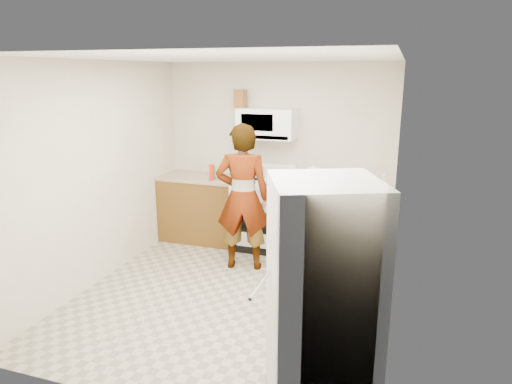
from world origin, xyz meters
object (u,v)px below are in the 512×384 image
at_px(gas_range, 264,213).
at_px(microwave, 267,124).
at_px(person, 243,198).
at_px(fridge, 322,300).
at_px(saucepan, 255,172).
at_px(kettle, 313,176).

bearing_deg(gas_range, microwave, 90.00).
height_order(gas_range, person, person).
xyz_separation_m(microwave, fridge, (1.32, -3.01, -0.85)).
height_order(person, saucepan, person).
distance_m(person, fridge, 2.53).
distance_m(microwave, kettle, 0.93).
distance_m(kettle, saucepan, 0.84).
relative_size(fridge, kettle, 8.30).
bearing_deg(microwave, gas_range, -90.00).
bearing_deg(saucepan, kettle, -6.31).
bearing_deg(gas_range, saucepan, 135.48).
height_order(microwave, fridge, microwave).
height_order(gas_range, fridge, fridge).
bearing_deg(saucepan, microwave, -16.05).
relative_size(person, fridge, 1.06).
bearing_deg(kettle, fridge, -52.98).
bearing_deg(fridge, saucepan, 93.38).
height_order(gas_range, microwave, microwave).
bearing_deg(microwave, fridge, -66.38).
bearing_deg(saucepan, person, -80.93).
relative_size(microwave, person, 0.42).
distance_m(gas_range, person, 0.85).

